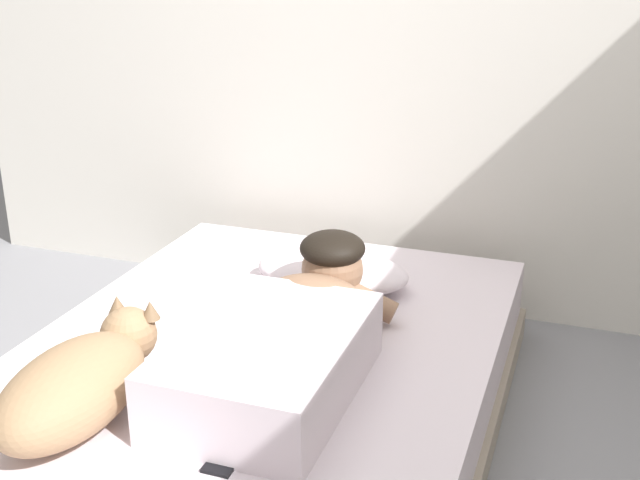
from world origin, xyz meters
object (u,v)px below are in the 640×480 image
person_lying (289,334)px  cell_phone (228,456)px  coffee_cup (348,289)px  pillow (332,271)px  bed (254,399)px  dog (81,382)px

person_lying → cell_phone: size_ratio=6.57×
person_lying → coffee_cup: bearing=88.2°
pillow → cell_phone: (0.09, -0.98, -0.05)m
bed → coffee_cup: bearing=71.0°
bed → coffee_cup: coffee_cup is taller
pillow → cell_phone: bearing=-85.0°
bed → pillow: pillow is taller
bed → dog: 0.57m
bed → cell_phone: size_ratio=13.94×
dog → pillow: bearing=72.0°
person_lying → cell_phone: 0.43m
coffee_cup → cell_phone: bearing=-89.9°
person_lying → coffee_cup: 0.48m
coffee_cup → cell_phone: (0.00, -0.89, -0.03)m
pillow → coffee_cup: (0.08, -0.09, -0.02)m
person_lying → pillow: bearing=97.0°
bed → coffee_cup: (0.15, 0.43, 0.19)m
bed → coffee_cup: size_ratio=15.61×
coffee_cup → dog: bearing=-114.4°
pillow → dog: size_ratio=0.90×
bed → dog: (-0.25, -0.44, 0.26)m
bed → cell_phone: bearing=-72.2°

